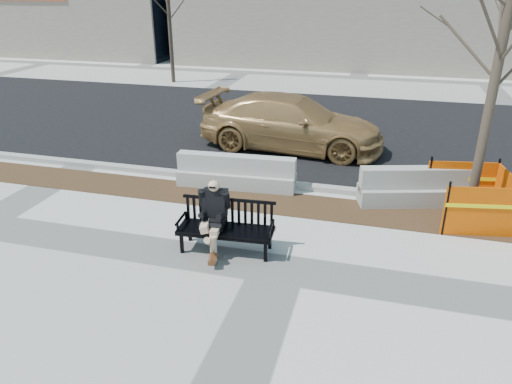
{
  "coord_description": "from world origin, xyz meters",
  "views": [
    {
      "loc": [
        1.47,
        -6.88,
        4.52
      ],
      "look_at": [
        -0.66,
        0.95,
        0.96
      ],
      "focal_mm": 33.68,
      "sensor_mm": 36.0,
      "label": 1
    }
  ],
  "objects_px": {
    "sedan": "(291,148)",
    "seated_man": "(215,248)",
    "tree_fence": "(467,220)",
    "jersey_barrier_left": "(236,187)",
    "jersey_barrier_right": "(425,204)",
    "bench": "(226,250)"
  },
  "relations": [
    {
      "from": "jersey_barrier_right",
      "to": "jersey_barrier_left",
      "type": "bearing_deg",
      "value": 166.58
    },
    {
      "from": "seated_man",
      "to": "jersey_barrier_left",
      "type": "height_order",
      "value": "seated_man"
    },
    {
      "from": "bench",
      "to": "jersey_barrier_left",
      "type": "relative_size",
      "value": 0.63
    },
    {
      "from": "sedan",
      "to": "seated_man",
      "type": "bearing_deg",
      "value": -177.58
    },
    {
      "from": "bench",
      "to": "tree_fence",
      "type": "bearing_deg",
      "value": 25.17
    },
    {
      "from": "jersey_barrier_right",
      "to": "seated_man",
      "type": "bearing_deg",
      "value": -157.9
    },
    {
      "from": "bench",
      "to": "seated_man",
      "type": "bearing_deg",
      "value": 168.56
    },
    {
      "from": "seated_man",
      "to": "jersey_barrier_left",
      "type": "distance_m",
      "value": 2.89
    },
    {
      "from": "jersey_barrier_right",
      "to": "sedan",
      "type": "bearing_deg",
      "value": 124.27
    },
    {
      "from": "jersey_barrier_left",
      "to": "jersey_barrier_right",
      "type": "xyz_separation_m",
      "value": [
        4.34,
        0.21,
        0.0
      ]
    },
    {
      "from": "seated_man",
      "to": "jersey_barrier_right",
      "type": "relative_size",
      "value": 0.43
    },
    {
      "from": "bench",
      "to": "tree_fence",
      "type": "xyz_separation_m",
      "value": [
        4.43,
        2.48,
        0.0
      ]
    },
    {
      "from": "sedan",
      "to": "jersey_barrier_right",
      "type": "xyz_separation_m",
      "value": [
        3.67,
        -3.03,
        0.0
      ]
    },
    {
      "from": "sedan",
      "to": "jersey_barrier_right",
      "type": "distance_m",
      "value": 4.76
    },
    {
      "from": "seated_man",
      "to": "jersey_barrier_right",
      "type": "xyz_separation_m",
      "value": [
        3.88,
        3.06,
        0.0
      ]
    },
    {
      "from": "sedan",
      "to": "jersey_barrier_right",
      "type": "bearing_deg",
      "value": -125.22
    },
    {
      "from": "seated_man",
      "to": "jersey_barrier_right",
      "type": "height_order",
      "value": "seated_man"
    },
    {
      "from": "bench",
      "to": "jersey_barrier_right",
      "type": "height_order",
      "value": "bench"
    },
    {
      "from": "bench",
      "to": "sedan",
      "type": "xyz_separation_m",
      "value": [
        -0.03,
        6.12,
        0.0
      ]
    },
    {
      "from": "tree_fence",
      "to": "jersey_barrier_left",
      "type": "xyz_separation_m",
      "value": [
        -5.13,
        0.4,
        0.0
      ]
    },
    {
      "from": "tree_fence",
      "to": "jersey_barrier_left",
      "type": "bearing_deg",
      "value": 175.5
    },
    {
      "from": "seated_man",
      "to": "tree_fence",
      "type": "bearing_deg",
      "value": 23.6
    }
  ]
}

